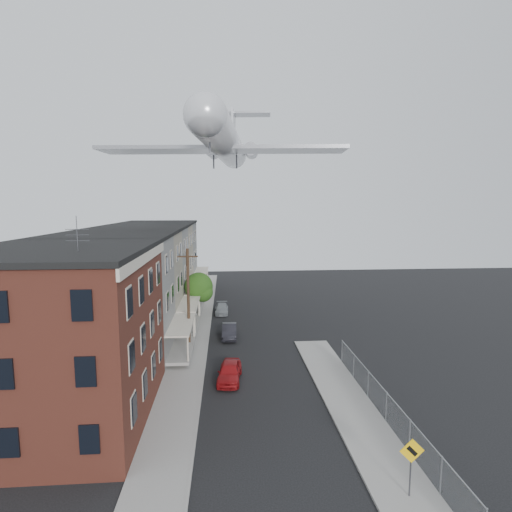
{
  "coord_description": "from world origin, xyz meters",
  "views": [
    {
      "loc": [
        -2.26,
        -16.37,
        12.7
      ],
      "look_at": [
        -0.55,
        6.38,
        9.78
      ],
      "focal_mm": 28.0,
      "sensor_mm": 36.0,
      "label": 1
    }
  ],
  "objects": [
    {
      "name": "utility_pole",
      "position": [
        -5.6,
        18.0,
        4.67
      ],
      "size": [
        1.8,
        0.26,
        9.0
      ],
      "color": "black",
      "rests_on": "ground"
    },
    {
      "name": "car_far",
      "position": [
        -2.86,
        29.7,
        0.54
      ],
      "size": [
        1.54,
        3.75,
        1.09
      ],
      "primitive_type": "imported",
      "rotation": [
        0.0,
        0.0,
        -0.01
      ],
      "color": "gray",
      "rests_on": "ground"
    },
    {
      "name": "row_house_a",
      "position": [
        -11.96,
        16.5,
        5.13
      ],
      "size": [
        11.98,
        7.0,
        10.3
      ],
      "color": "slate",
      "rests_on": "ground"
    },
    {
      "name": "curb_left",
      "position": [
        -4.05,
        24.0,
        0.07
      ],
      "size": [
        0.15,
        62.0,
        0.14
      ],
      "primitive_type": "cube",
      "color": "gray",
      "rests_on": "ground"
    },
    {
      "name": "row_house_d",
      "position": [
        -11.96,
        37.5,
        5.13
      ],
      "size": [
        11.98,
        7.0,
        10.3
      ],
      "color": "#6F6558",
      "rests_on": "ground"
    },
    {
      "name": "ground",
      "position": [
        0.0,
        0.0,
        0.0
      ],
      "size": [
        120.0,
        120.0,
        0.0
      ],
      "primitive_type": "plane",
      "color": "black",
      "rests_on": "ground"
    },
    {
      "name": "row_house_b",
      "position": [
        -11.96,
        23.5,
        5.13
      ],
      "size": [
        11.98,
        7.0,
        10.3
      ],
      "color": "#6F6558",
      "rests_on": "ground"
    },
    {
      "name": "curb_right",
      "position": [
        4.05,
        6.0,
        0.07
      ],
      "size": [
        0.15,
        26.0,
        0.14
      ],
      "primitive_type": "cube",
      "color": "gray",
      "rests_on": "ground"
    },
    {
      "name": "car_mid",
      "position": [
        -2.04,
        20.89,
        0.65
      ],
      "size": [
        1.45,
        3.95,
        1.29
      ],
      "primitive_type": "imported",
      "rotation": [
        0.0,
        0.0,
        -0.02
      ],
      "color": "black",
      "rests_on": "ground"
    },
    {
      "name": "sidewalk_left",
      "position": [
        -5.5,
        24.0,
        0.06
      ],
      "size": [
        3.0,
        62.0,
        0.12
      ],
      "primitive_type": "cube",
      "color": "gray",
      "rests_on": "ground"
    },
    {
      "name": "row_house_e",
      "position": [
        -11.96,
        44.5,
        5.13
      ],
      "size": [
        11.98,
        7.0,
        10.3
      ],
      "color": "slate",
      "rests_on": "ground"
    },
    {
      "name": "chainlink_fence",
      "position": [
        7.0,
        5.0,
        1.0
      ],
      "size": [
        0.06,
        18.06,
        1.9
      ],
      "color": "gray",
      "rests_on": "ground"
    },
    {
      "name": "row_house_c",
      "position": [
        -11.96,
        30.5,
        5.13
      ],
      "size": [
        11.98,
        7.0,
        10.3
      ],
      "color": "slate",
      "rests_on": "ground"
    },
    {
      "name": "car_near",
      "position": [
        -2.1,
        11.36,
        0.68
      ],
      "size": [
        2.03,
        4.16,
        1.37
      ],
      "primitive_type": "imported",
      "rotation": [
        0.0,
        0.0,
        -0.11
      ],
      "color": "#A21418",
      "rests_on": "ground"
    },
    {
      "name": "corner_building",
      "position": [
        -12.0,
        7.0,
        5.16
      ],
      "size": [
        10.31,
        12.3,
        12.15
      ],
      "color": "#381712",
      "rests_on": "ground"
    },
    {
      "name": "warning_sign",
      "position": [
        5.6,
        -1.03,
        1.88
      ],
      "size": [
        1.1,
        0.11,
        2.8
      ],
      "color": "#515156",
      "rests_on": "ground"
    },
    {
      "name": "sidewalk_right",
      "position": [
        5.5,
        6.0,
        0.06
      ],
      "size": [
        3.0,
        26.0,
        0.12
      ],
      "primitive_type": "cube",
      "color": "gray",
      "rests_on": "ground"
    },
    {
      "name": "airplane",
      "position": [
        -2.33,
        24.5,
        18.92
      ],
      "size": [
        23.49,
        26.82,
        7.73
      ],
      "color": "silver",
      "rests_on": "ground"
    },
    {
      "name": "street_tree",
      "position": [
        -5.27,
        27.92,
        3.45
      ],
      "size": [
        3.22,
        3.2,
        5.2
      ],
      "color": "black",
      "rests_on": "ground"
    }
  ]
}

